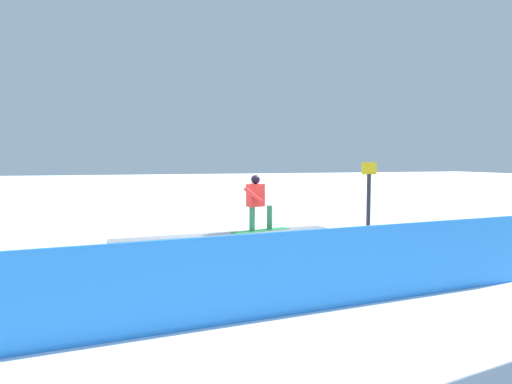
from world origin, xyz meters
TOP-DOWN VIEW (x-y plane):
  - ground_plane at (0.00, 0.00)m, footprint 120.00×120.00m
  - grind_box at (0.00, 0.00)m, footprint 5.40×0.99m
  - snowboarder at (-0.82, -0.05)m, footprint 1.60×0.72m
  - safety_fence at (0.00, 4.40)m, footprint 9.32×0.94m
  - trail_marker at (-3.45, 0.72)m, footprint 0.40×0.10m

SIDE VIEW (x-z plane):
  - ground_plane at x=0.00m, z-range 0.00..0.00m
  - grind_box at x=0.00m, z-range -0.02..0.50m
  - safety_fence at x=0.00m, z-range 0.00..1.24m
  - trail_marker at x=-3.45m, z-range 0.07..2.29m
  - snowboarder at x=-0.82m, z-range 0.57..1.95m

